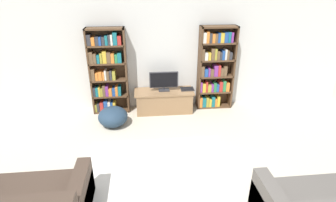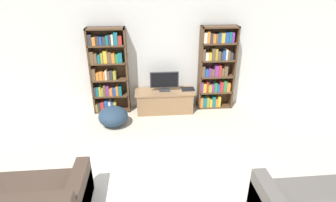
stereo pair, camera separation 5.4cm
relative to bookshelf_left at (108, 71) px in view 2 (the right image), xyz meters
name	(u,v)px [view 2 (the right image)]	position (x,y,z in m)	size (l,w,h in m)	color
wall_back	(162,52)	(1.22, 0.18, 0.34)	(8.80, 0.06, 2.60)	silver
bookshelf_left	(108,71)	(0.00, 0.00, 0.00)	(0.81, 0.30, 1.89)	#513823
bookshelf_right	(215,69)	(2.41, 0.00, -0.01)	(0.81, 0.30, 1.89)	#513823
tv_stand	(165,101)	(1.23, -0.15, -0.70)	(1.33, 0.54, 0.50)	#8E6B47
television	(164,81)	(1.23, -0.13, -0.23)	(0.64, 0.16, 0.44)	#2D2D33
laptop	(188,89)	(1.77, -0.12, -0.44)	(0.30, 0.22, 0.03)	#28282D
area_rug	(158,165)	(0.97, -2.14, -0.95)	(2.40, 1.52, 0.02)	white
beanbag_ottoman	(113,116)	(0.12, -0.72, -0.75)	(0.60, 0.60, 0.41)	#23384C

